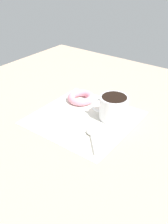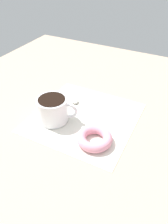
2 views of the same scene
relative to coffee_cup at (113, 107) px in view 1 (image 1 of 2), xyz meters
The scene contains 5 objects.
ground_plane 12.55cm from the coffee_cup, 122.51° to the left, with size 120.00×120.00×2.00cm, color tan.
napkin 10.42cm from the coffee_cup, 125.11° to the left, with size 31.84×31.84×0.30cm, color white.
coffee_cup is the anchor object (origin of this frame).
donut 16.01cm from the coffee_cup, 78.91° to the left, with size 10.04×10.04×2.63cm, color pink.
spoon 13.14cm from the coffee_cup, behind, with size 9.98×9.25×0.90cm.
Camera 1 is at (-55.88, -43.67, 45.46)cm, focal length 40.00 mm.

